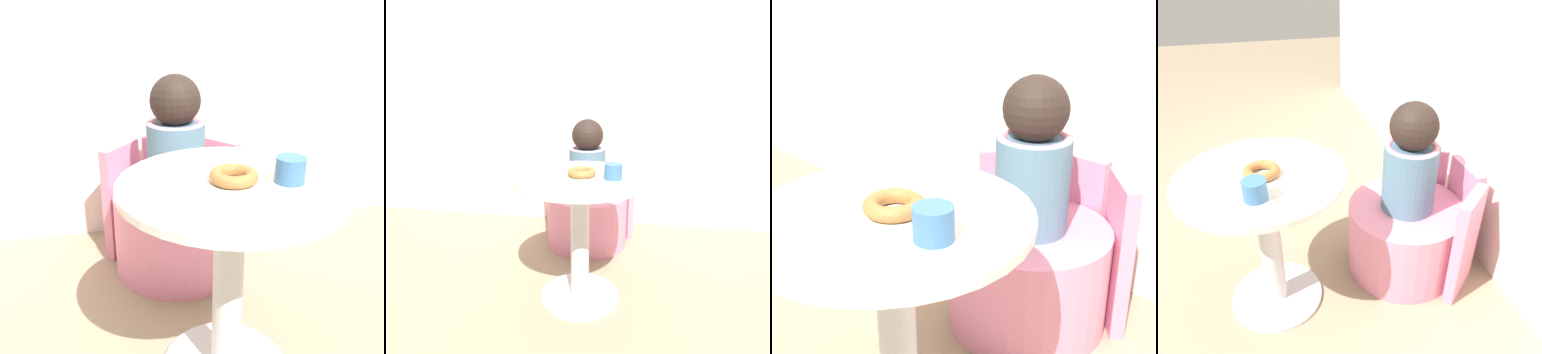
{
  "view_description": "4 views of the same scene",
  "coord_description": "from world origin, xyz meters",
  "views": [
    {
      "loc": [
        -0.28,
        -1.15,
        1.2
      ],
      "look_at": [
        0.02,
        0.37,
        0.58
      ],
      "focal_mm": 42.0,
      "sensor_mm": 36.0,
      "label": 1
    },
    {
      "loc": [
        0.33,
        -1.63,
        1.17
      ],
      "look_at": [
        0.01,
        0.3,
        0.61
      ],
      "focal_mm": 32.0,
      "sensor_mm": 36.0,
      "label": 2
    },
    {
      "loc": [
        0.94,
        -0.71,
        1.25
      ],
      "look_at": [
        -0.04,
        0.39,
        0.65
      ],
      "focal_mm": 50.0,
      "sensor_mm": 36.0,
      "label": 3
    },
    {
      "loc": [
        1.38,
        0.02,
        1.47
      ],
      "look_at": [
        0.04,
        0.39,
        0.61
      ],
      "focal_mm": 35.0,
      "sensor_mm": 36.0,
      "label": 4
    }
  ],
  "objects": [
    {
      "name": "booth_backrest",
      "position": [
        0.01,
        0.92,
        0.28
      ],
      "size": [
        0.67,
        0.25,
        0.56
      ],
      "color": "pink",
      "rests_on": "ground_plane"
    },
    {
      "name": "back_wall",
      "position": [
        0.0,
        1.13,
        1.2
      ],
      "size": [
        6.0,
        0.06,
        2.4
      ],
      "color": "silver",
      "rests_on": "ground_plane"
    },
    {
      "name": "round_table",
      "position": [
        0.07,
        0.01,
        0.48
      ],
      "size": [
        0.68,
        0.68,
        0.7
      ],
      "color": "silver",
      "rests_on": "ground_plane"
    },
    {
      "name": "ground_plane",
      "position": [
        0.0,
        0.0,
        0.0
      ],
      "size": [
        12.0,
        12.0,
        0.0
      ],
      "primitive_type": "plane",
      "color": "gray"
    },
    {
      "name": "child_figure",
      "position": [
        0.01,
        0.69,
        0.63
      ],
      "size": [
        0.25,
        0.25,
        0.54
      ],
      "color": "slate",
      "rests_on": "tub_chair"
    },
    {
      "name": "tub_chair",
      "position": [
        0.01,
        0.69,
        0.19
      ],
      "size": [
        0.57,
        0.57,
        0.38
      ],
      "color": "pink",
      "rests_on": "ground_plane"
    },
    {
      "name": "donut",
      "position": [
        0.08,
        0.02,
        0.72
      ],
      "size": [
        0.15,
        0.15,
        0.04
      ],
      "color": "#9E6633",
      "rests_on": "round_table"
    },
    {
      "name": "cup",
      "position": [
        0.24,
        -0.01,
        0.74
      ],
      "size": [
        0.09,
        0.09,
        0.08
      ],
      "color": "#386699",
      "rests_on": "round_table"
    }
  ]
}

